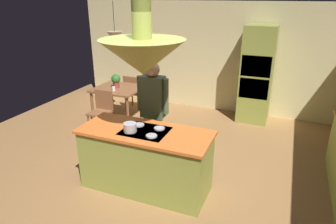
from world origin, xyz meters
name	(u,v)px	position (x,y,z in m)	size (l,w,h in m)	color
ground	(152,180)	(0.00, 0.00, 0.00)	(8.16, 8.16, 0.00)	#9E7042
wall_back	(212,57)	(0.00, 3.45, 1.27)	(6.80, 0.10, 2.55)	beige
kitchen_island	(146,160)	(0.00, -0.20, 0.47)	(1.87, 0.78, 0.94)	#939E42
oven_tower	(256,75)	(1.10, 3.04, 1.05)	(0.66, 0.62, 2.10)	#939E42
dining_table	(118,92)	(-1.70, 1.90, 0.66)	(1.00, 0.91, 0.76)	brown
person_at_island	(153,108)	(-0.18, 0.46, 1.01)	(0.53, 0.23, 1.74)	tan
range_hood	(143,55)	(0.00, -0.20, 1.98)	(1.10, 1.10, 1.00)	#939E42
pendant_light_over_table	(115,37)	(-1.70, 1.90, 1.86)	(0.32, 0.32, 0.82)	beige
chair_facing_island	(102,109)	(-1.70, 1.23, 0.50)	(0.40, 0.40, 0.87)	brown
chair_by_back_wall	(133,90)	(-1.70, 2.57, 0.50)	(0.40, 0.40, 0.87)	brown
potted_plant_on_table	(116,80)	(-1.74, 1.90, 0.93)	(0.20, 0.20, 0.30)	#99382D
cup_on_table	(114,89)	(-1.67, 1.67, 0.81)	(0.07, 0.07, 0.09)	white
cooking_pot_on_cooktop	(130,127)	(-0.16, -0.33, 1.00)	(0.18, 0.18, 0.12)	#B2B2B7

